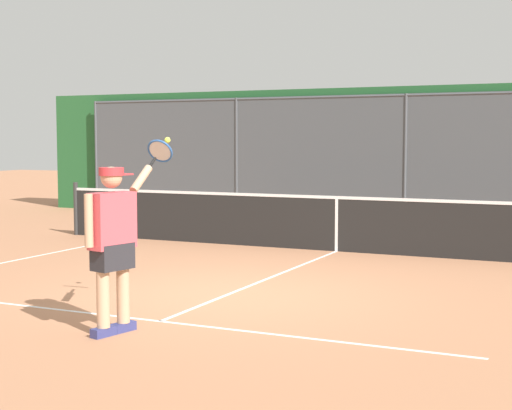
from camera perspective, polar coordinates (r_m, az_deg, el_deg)
The scene contains 5 objects.
ground_plane at distance 9.77m, azimuth -2.14°, elevation -6.60°, with size 60.00×60.00×0.00m, color #B27551.
court_line_markings at distance 8.18m, azimuth -8.21°, elevation -8.89°, with size 8.74×10.46×0.01m.
fence_backdrop at distance 18.59m, azimuth 11.35°, elevation 3.59°, with size 20.08×1.37×3.15m.
tennis_net at distance 13.51m, azimuth 5.93°, elevation -1.32°, with size 11.23×0.09×1.07m.
tennis_player at distance 7.84m, azimuth -10.40°, elevation -2.27°, with size 0.33×1.41×1.96m.
Camera 1 is at (-4.36, 8.53, 1.94)m, focal length 54.60 mm.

